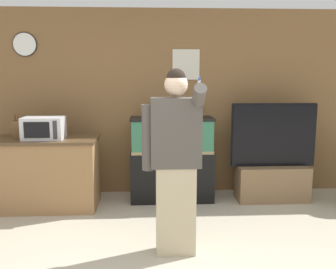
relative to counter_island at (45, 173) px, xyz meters
name	(u,v)px	position (x,y,z in m)	size (l,w,h in m)	color
wall_back_paneled	(153,103)	(1.39, 0.63, 0.85)	(10.00, 0.08, 2.60)	brown
counter_island	(45,173)	(0.00, 0.00, 0.00)	(1.35, 0.66, 0.91)	olive
microwave	(44,128)	(0.03, -0.05, 0.59)	(0.49, 0.34, 0.27)	silver
knife_block	(18,129)	(-0.33, 0.06, 0.56)	(0.11, 0.12, 0.30)	brown
aquarium_on_stand	(172,159)	(1.64, 0.23, 0.11)	(1.11, 0.46, 1.13)	black
tv_on_stand	(272,172)	(3.00, 0.14, -0.07)	(1.15, 0.40, 1.33)	brown
person_standing	(175,160)	(1.57, -1.32, 0.46)	(0.55, 0.42, 1.76)	#BCAD89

